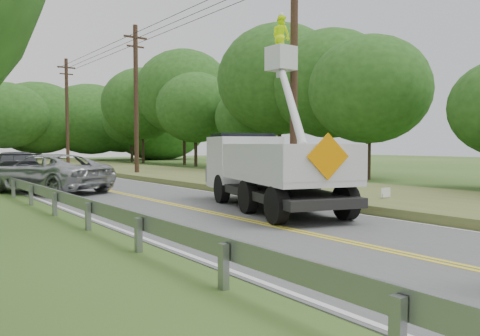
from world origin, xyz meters
TOP-DOWN VIEW (x-y plane):
  - ground at (0.00, 0.00)m, footprint 140.00×140.00m
  - road at (0.00, 14.00)m, footprint 7.20×96.00m
  - guardrail at (-4.02, 14.91)m, footprint 0.18×48.00m
  - utility_poles at (5.00, 17.02)m, footprint 1.60×43.30m
  - tall_grass_verge at (7.10, 14.00)m, footprint 7.00×96.00m
  - treeline_right at (15.90, 28.02)m, footprint 11.48×53.86m
  - bucket_truck at (2.52, 8.04)m, footprint 4.95×7.82m
  - suv_silver at (-2.49, 17.10)m, footprint 5.06×6.86m
  - suv_darkgrey at (-2.49, 23.68)m, footprint 3.16×6.27m
  - yard_sign at (5.62, 5.03)m, footprint 0.47×0.06m

SIDE VIEW (x-z plane):
  - ground at x=0.00m, z-range 0.00..0.00m
  - road at x=0.00m, z-range 0.00..0.02m
  - tall_grass_verge at x=7.10m, z-range 0.00..0.30m
  - yard_sign at x=5.62m, z-range 0.15..0.82m
  - guardrail at x=-4.02m, z-range 0.17..0.94m
  - suv_silver at x=-2.49m, z-range 0.02..1.75m
  - suv_darkgrey at x=-2.49m, z-range 0.02..1.77m
  - bucket_truck at x=2.52m, z-range -1.97..5.22m
  - utility_poles at x=5.00m, z-range 0.27..10.27m
  - treeline_right at x=15.90m, z-range 0.36..12.40m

